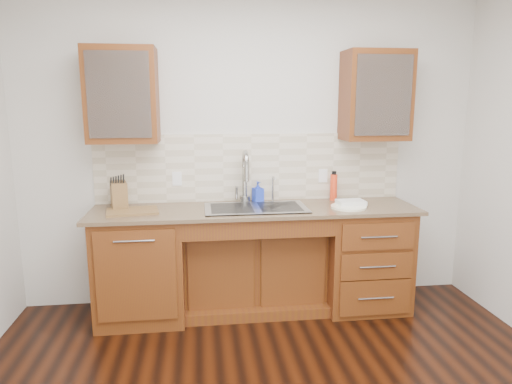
{
  "coord_description": "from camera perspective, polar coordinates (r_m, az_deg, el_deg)",
  "views": [
    {
      "loc": [
        -0.46,
        -2.23,
        1.77
      ],
      "look_at": [
        0.0,
        1.4,
        1.05
      ],
      "focal_mm": 32.0,
      "sensor_mm": 36.0,
      "label": 1
    }
  ],
  "objects": [
    {
      "name": "upper_cabinet_right",
      "position": [
        4.1,
        14.71,
        11.55
      ],
      "size": [
        0.55,
        0.34,
        0.75
      ],
      "primitive_type": "cube",
      "color": "#593014",
      "rests_on": "wall_back"
    },
    {
      "name": "cup_right_a",
      "position": [
        4.05,
        12.91,
        10.92
      ],
      "size": [
        0.16,
        0.16,
        0.1
      ],
      "primitive_type": "imported",
      "rotation": [
        0.0,
        0.0,
        0.33
      ],
      "color": "silver",
      "rests_on": "upper_cabinet_right"
    },
    {
      "name": "outlet_left",
      "position": [
        4.01,
        -9.84,
        1.65
      ],
      "size": [
        0.08,
        0.01,
        0.12
      ],
      "primitive_type": "cube",
      "color": "white",
      "rests_on": "backsplash"
    },
    {
      "name": "dish_towel",
      "position": [
        3.92,
        11.77,
        -1.28
      ],
      "size": [
        0.23,
        0.17,
        0.04
      ],
      "primitive_type": "cube",
      "rotation": [
        0.0,
        0.0,
        0.05
      ],
      "color": "silver",
      "rests_on": "plate"
    },
    {
      "name": "outlet_right",
      "position": [
        4.16,
        8.36,
        2.02
      ],
      "size": [
        0.08,
        0.01,
        0.12
      ],
      "primitive_type": "cube",
      "color": "white",
      "rests_on": "backsplash"
    },
    {
      "name": "water_bottle",
      "position": [
        4.13,
        9.67,
        0.59
      ],
      "size": [
        0.08,
        0.08,
        0.23
      ],
      "primitive_type": "cylinder",
      "rotation": [
        0.0,
        0.0,
        -0.38
      ],
      "color": "red",
      "rests_on": "countertop"
    },
    {
      "name": "base_cabinet_right",
      "position": [
        4.15,
        13.19,
        -7.87
      ],
      "size": [
        0.7,
        0.62,
        0.88
      ],
      "primitive_type": "cube",
      "color": "#593014",
      "rests_on": "ground"
    },
    {
      "name": "countertop",
      "position": [
        3.78,
        -0.05,
        -2.23
      ],
      "size": [
        2.7,
        0.65,
        0.03
      ],
      "primitive_type": "cube",
      "color": "#84705B",
      "rests_on": "base_cabinet_left"
    },
    {
      "name": "cup_right_b",
      "position": [
        4.12,
        15.65,
        10.77
      ],
      "size": [
        0.12,
        0.12,
        0.09
      ],
      "primitive_type": "imported",
      "rotation": [
        0.0,
        0.0,
        -0.19
      ],
      "color": "white",
      "rests_on": "upper_cabinet_right"
    },
    {
      "name": "cutting_board",
      "position": [
        3.76,
        -15.2,
        -2.33
      ],
      "size": [
        0.44,
        0.34,
        0.02
      ],
      "primitive_type": "cube",
      "rotation": [
        0.0,
        0.0,
        0.16
      ],
      "color": "#936946",
      "rests_on": "countertop"
    },
    {
      "name": "filter_tap",
      "position": [
        4.0,
        2.11,
        0.47
      ],
      "size": [
        0.02,
        0.02,
        0.24
      ],
      "primitive_type": "cylinder",
      "color": "#999993",
      "rests_on": "countertop"
    },
    {
      "name": "upper_cabinet_left",
      "position": [
        3.85,
        -16.36,
        11.52
      ],
      "size": [
        0.55,
        0.34,
        0.75
      ],
      "primitive_type": "cube",
      "color": "#593014",
      "rests_on": "wall_back"
    },
    {
      "name": "plate",
      "position": [
        3.86,
        11.5,
        -1.83
      ],
      "size": [
        0.31,
        0.31,
        0.02
      ],
      "primitive_type": "cylinder",
      "rotation": [
        0.0,
        0.0,
        -0.05
      ],
      "color": "white",
      "rests_on": "countertop"
    },
    {
      "name": "faucet",
      "position": [
        3.94,
        -1.45,
        1.5
      ],
      "size": [
        0.04,
        0.04,
        0.4
      ],
      "primitive_type": "cylinder",
      "color": "#999993",
      "rests_on": "countertop"
    },
    {
      "name": "cup_left_a",
      "position": [
        3.86,
        -16.98,
        10.74
      ],
      "size": [
        0.16,
        0.16,
        0.1
      ],
      "primitive_type": "imported",
      "rotation": [
        0.0,
        0.0,
        0.31
      ],
      "color": "silver",
      "rests_on": "upper_cabinet_left"
    },
    {
      "name": "backsplash",
      "position": [
        4.03,
        -0.6,
        3.08
      ],
      "size": [
        2.7,
        0.02,
        0.59
      ],
      "primitive_type": "cube",
      "color": "beige",
      "rests_on": "wall_back"
    },
    {
      "name": "cup_left_b",
      "position": [
        3.84,
        -15.15,
        10.71
      ],
      "size": [
        0.11,
        0.11,
        0.08
      ],
      "primitive_type": "imported",
      "rotation": [
        0.0,
        0.0,
        -0.24
      ],
      "color": "white",
      "rests_on": "upper_cabinet_left"
    },
    {
      "name": "soap_bottle",
      "position": [
        4.0,
        0.24,
        0.04
      ],
      "size": [
        0.11,
        0.11,
        0.18
      ],
      "primitive_type": "imported",
      "rotation": [
        0.0,
        0.0,
        0.36
      ],
      "color": "blue",
      "rests_on": "countertop"
    },
    {
      "name": "knife_block",
      "position": [
        3.91,
        -16.75,
        -0.39
      ],
      "size": [
        0.17,
        0.22,
        0.22
      ],
      "primitive_type": "cube",
      "rotation": [
        0.0,
        0.0,
        0.26
      ],
      "color": "brown",
      "rests_on": "countertop"
    },
    {
      "name": "wall_back",
      "position": [
        4.08,
        -0.7,
        5.22
      ],
      "size": [
        4.0,
        0.1,
        2.7
      ],
      "primitive_type": "cube",
      "color": "beige",
      "rests_on": "ground"
    },
    {
      "name": "base_cabinet_left",
      "position": [
        3.93,
        -14.12,
        -8.98
      ],
      "size": [
        0.7,
        0.62,
        0.88
      ],
      "primitive_type": "cube",
      "color": "#593014",
      "rests_on": "ground"
    },
    {
      "name": "sink",
      "position": [
        3.79,
        -0.02,
        -3.31
      ],
      "size": [
        0.84,
        0.46,
        0.19
      ],
      "primitive_type": "cube",
      "color": "#9E9EA5",
      "rests_on": "countertop"
    },
    {
      "name": "base_cabinet_center",
      "position": [
        4.04,
        -0.23,
        -9.42
      ],
      "size": [
        1.2,
        0.44,
        0.7
      ],
      "primitive_type": "cube",
      "color": "#593014",
      "rests_on": "ground"
    }
  ]
}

